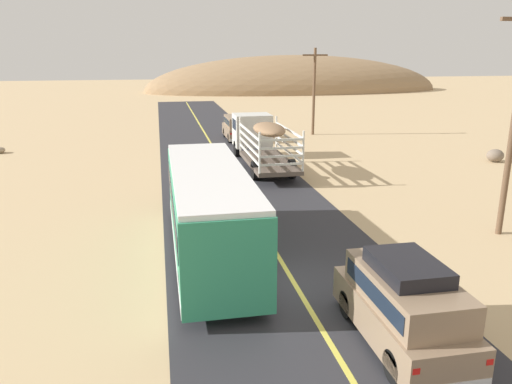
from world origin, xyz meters
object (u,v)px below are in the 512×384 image
at_px(suv_near, 404,303).
at_px(car_far, 237,127).
at_px(boulder_mid_field, 495,156).
at_px(livestock_truck, 258,136).
at_px(power_pole_mid, 314,89).
at_px(bus, 209,211).

height_order(suv_near, car_far, suv_near).
relative_size(suv_near, boulder_mid_field, 4.12).
bearing_deg(suv_near, car_far, 88.86).
bearing_deg(suv_near, livestock_truck, 88.35).
relative_size(livestock_truck, boulder_mid_field, 8.65).
relative_size(suv_near, car_far, 1.00).
relative_size(car_far, boulder_mid_field, 4.12).
distance_m(suv_near, power_pole_mid, 32.79).
relative_size(livestock_truck, bus, 0.97).
xyz_separation_m(livestock_truck, car_far, (-0.01, 8.87, -0.70)).
distance_m(livestock_truck, boulder_mid_field, 15.80).
bearing_deg(bus, livestock_truck, 72.56).
relative_size(livestock_truck, power_pole_mid, 1.32).
bearing_deg(power_pole_mid, suv_near, -103.39).
xyz_separation_m(car_far, boulder_mid_field, (15.50, -11.67, -0.66)).
bearing_deg(power_pole_mid, bus, -114.73).
bearing_deg(power_pole_mid, livestock_truck, -124.02).
xyz_separation_m(suv_near, livestock_truck, (0.62, 21.48, 0.64)).
xyz_separation_m(suv_near, power_pole_mid, (7.57, 31.78, 2.81)).
relative_size(car_far, power_pole_mid, 0.63).
distance_m(suv_near, livestock_truck, 21.50).
bearing_deg(livestock_truck, bus, -107.44).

